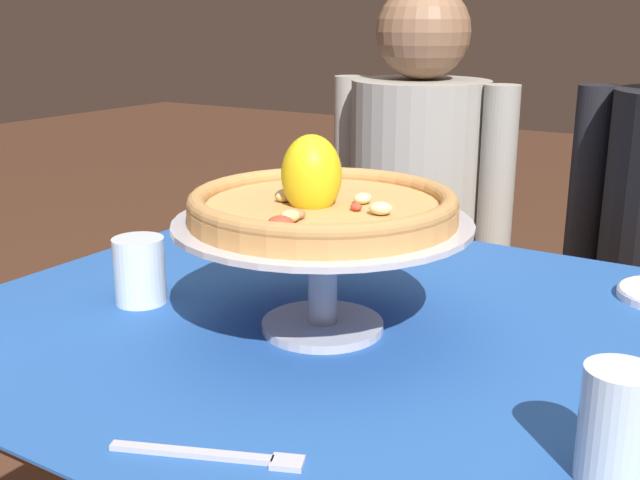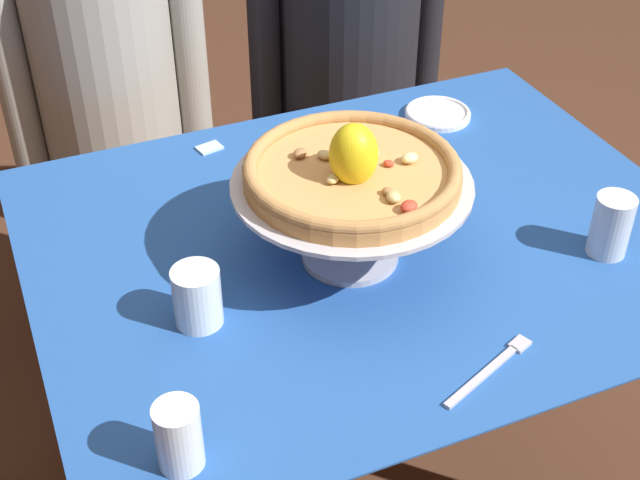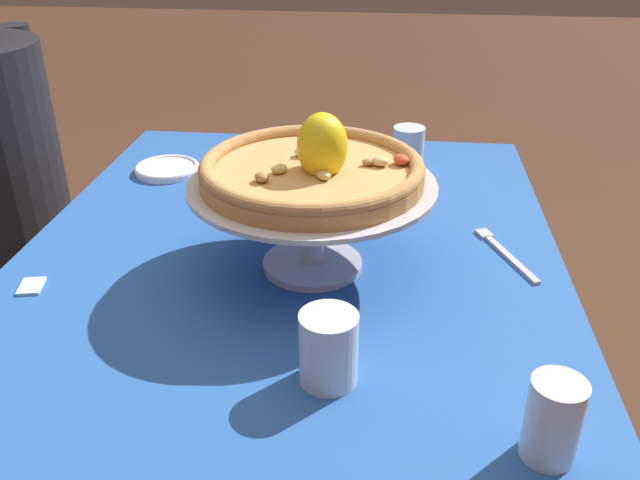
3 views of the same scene
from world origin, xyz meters
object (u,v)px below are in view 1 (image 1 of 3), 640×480
at_px(pizza, 322,203).
at_px(dinner_fork, 219,456).
at_px(water_glass_front_right, 616,433).
at_px(water_glass_side_left, 140,275).
at_px(pizza_stand, 323,249).
at_px(sugar_packet, 393,239).
at_px(diner_left, 416,250).

bearing_deg(pizza, dinner_fork, -75.30).
bearing_deg(dinner_fork, pizza, 104.70).
bearing_deg(water_glass_front_right, pizza, 159.32).
bearing_deg(pizza, water_glass_side_left, -169.37).
relative_size(pizza_stand, sugar_packet, 8.03).
bearing_deg(diner_left, water_glass_front_right, -56.10).
height_order(dinner_fork, diner_left, diner_left).
bearing_deg(pizza, sugar_packet, 104.69).
relative_size(pizza_stand, dinner_fork, 2.14).
distance_m(dinner_fork, diner_left, 1.22).
bearing_deg(water_glass_side_left, pizza_stand, 11.00).
bearing_deg(pizza_stand, sugar_packet, 104.81).
xyz_separation_m(dinner_fork, diner_left, (-0.34, 1.17, -0.15)).
xyz_separation_m(pizza_stand, dinner_fork, (0.09, -0.33, -0.11)).
bearing_deg(sugar_packet, pizza_stand, -75.19).
xyz_separation_m(water_glass_side_left, diner_left, (0.04, 0.89, -0.19)).
relative_size(pizza, sugar_packet, 7.15).
distance_m(sugar_packet, diner_left, 0.44).
distance_m(water_glass_side_left, diner_left, 0.91).
bearing_deg(sugar_packet, pizza, -75.31).
height_order(pizza, water_glass_side_left, pizza).
height_order(water_glass_side_left, sugar_packet, water_glass_side_left).
bearing_deg(water_glass_side_left, pizza, 10.63).
height_order(pizza, dinner_fork, pizza).
bearing_deg(water_glass_front_right, dinner_fork, -153.10).
xyz_separation_m(pizza, water_glass_side_left, (-0.29, -0.05, -0.14)).
height_order(sugar_packet, diner_left, diner_left).
xyz_separation_m(pizza, water_glass_front_right, (0.42, -0.16, -0.13)).
bearing_deg(pizza, water_glass_front_right, -20.68).
bearing_deg(diner_left, sugar_packet, -71.32).
distance_m(pizza_stand, pizza, 0.06).
distance_m(pizza_stand, water_glass_side_left, 0.30).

